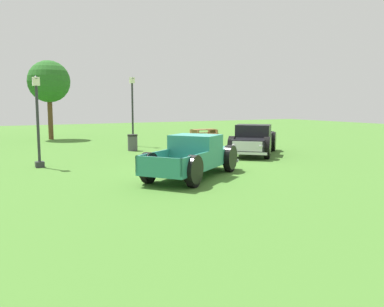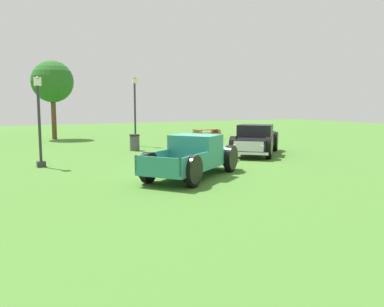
% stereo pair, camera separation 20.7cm
% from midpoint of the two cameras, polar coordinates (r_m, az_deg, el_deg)
% --- Properties ---
extents(ground_plane, '(80.00, 80.00, 0.00)m').
position_cam_midpoint_polar(ground_plane, '(16.39, -0.10, -2.79)').
color(ground_plane, '#477A2D').
extents(pickup_truck_foreground, '(5.24, 4.53, 1.58)m').
position_cam_midpoint_polar(pickup_truck_foreground, '(15.86, 0.21, -0.37)').
color(pickup_truck_foreground, '#2D8475').
rests_on(pickup_truck_foreground, ground_plane).
extents(pickup_truck_behind_left, '(5.00, 5.12, 1.62)m').
position_cam_midpoint_polar(pickup_truck_behind_left, '(22.34, 8.14, 1.77)').
color(pickup_truck_behind_left, black).
rests_on(pickup_truck_behind_left, ground_plane).
extents(lamp_post_near, '(0.36, 0.36, 4.44)m').
position_cam_midpoint_polar(lamp_post_near, '(26.88, -8.42, 5.97)').
color(lamp_post_near, '#2D2D33').
rests_on(lamp_post_near, ground_plane).
extents(lamp_post_far, '(0.36, 0.36, 3.94)m').
position_cam_midpoint_polar(lamp_post_far, '(19.01, -20.79, 4.38)').
color(lamp_post_far, '#2D2D33').
rests_on(lamp_post_far, ground_plane).
extents(picnic_table, '(1.82, 1.50, 0.78)m').
position_cam_midpoint_polar(picnic_table, '(31.48, 1.44, 2.85)').
color(picnic_table, olive).
rests_on(picnic_table, ground_plane).
extents(trash_can, '(0.59, 0.59, 0.95)m').
position_cam_midpoint_polar(trash_can, '(24.35, -8.43, 1.51)').
color(trash_can, '#4C4C51').
rests_on(trash_can, ground_plane).
extents(oak_tree_east, '(3.12, 3.12, 5.92)m').
position_cam_midpoint_polar(oak_tree_east, '(33.25, -19.29, 9.30)').
color(oak_tree_east, brown).
rests_on(oak_tree_east, ground_plane).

